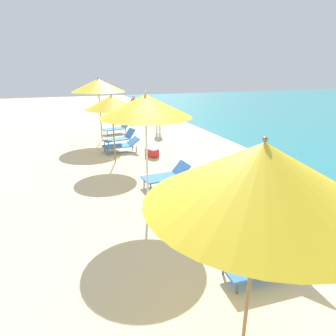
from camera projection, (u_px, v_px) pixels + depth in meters
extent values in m
cylinder|color=olive|center=(250.00, 276.00, 3.58)|extent=(0.05, 0.05, 1.95)
cone|color=yellow|center=(261.00, 174.00, 3.14)|extent=(2.58, 2.58, 0.70)
sphere|color=olive|center=(265.00, 139.00, 3.02)|extent=(0.06, 0.06, 0.06)
cube|color=blue|center=(256.00, 265.00, 4.90)|extent=(1.19, 0.64, 0.04)
cube|color=blue|center=(296.00, 248.00, 5.04)|extent=(0.42, 0.60, 0.36)
cylinder|color=#59595E|center=(237.00, 288.00, 4.60)|extent=(0.04, 0.04, 0.23)
cylinder|color=#59595E|center=(223.00, 268.00, 5.03)|extent=(0.04, 0.04, 0.23)
cylinder|color=#59595E|center=(306.00, 272.00, 4.95)|extent=(0.04, 0.04, 0.23)
cylinder|color=#59595E|center=(287.00, 255.00, 5.38)|extent=(0.04, 0.04, 0.23)
cylinder|color=silver|center=(147.00, 164.00, 7.20)|extent=(0.05, 0.05, 2.29)
cone|color=yellow|center=(146.00, 106.00, 6.74)|extent=(2.17, 2.17, 0.52)
sphere|color=silver|center=(145.00, 93.00, 6.64)|extent=(0.06, 0.06, 0.06)
cube|color=blue|center=(161.00, 178.00, 8.70)|extent=(1.11, 0.74, 0.04)
cube|color=blue|center=(181.00, 169.00, 8.90)|extent=(0.38, 0.68, 0.37)
cylinder|color=#59595E|center=(151.00, 188.00, 8.35)|extent=(0.04, 0.04, 0.26)
cylinder|color=#59595E|center=(144.00, 181.00, 8.83)|extent=(0.04, 0.04, 0.26)
cylinder|color=#59595E|center=(187.00, 182.00, 8.80)|extent=(0.04, 0.04, 0.26)
cylinder|color=#59595E|center=(179.00, 176.00, 9.28)|extent=(0.04, 0.04, 0.26)
cylinder|color=olive|center=(114.00, 136.00, 10.77)|extent=(0.05, 0.05, 1.97)
cone|color=yellow|center=(112.00, 102.00, 10.37)|extent=(1.90, 1.90, 0.49)
sphere|color=olive|center=(111.00, 94.00, 10.28)|extent=(0.06, 0.06, 0.06)
cube|color=blue|center=(116.00, 146.00, 12.22)|extent=(1.12, 0.72, 0.04)
cube|color=blue|center=(133.00, 141.00, 12.44)|extent=(0.44, 0.68, 0.30)
cylinder|color=#59595E|center=(107.00, 152.00, 11.86)|extent=(0.04, 0.04, 0.25)
cylinder|color=#59595E|center=(105.00, 149.00, 12.35)|extent=(0.04, 0.04, 0.25)
cylinder|color=#59595E|center=(136.00, 149.00, 12.31)|extent=(0.04, 0.04, 0.25)
cylinder|color=#59595E|center=(133.00, 146.00, 12.80)|extent=(0.04, 0.04, 0.25)
cylinder|color=olive|center=(100.00, 117.00, 14.00)|extent=(0.05, 0.05, 2.31)
cone|color=yellow|center=(98.00, 85.00, 13.53)|extent=(2.48, 2.48, 0.59)
sphere|color=olive|center=(98.00, 78.00, 13.42)|extent=(0.06, 0.06, 0.06)
cube|color=blue|center=(114.00, 129.00, 15.63)|extent=(1.22, 0.84, 0.04)
cube|color=blue|center=(126.00, 124.00, 15.92)|extent=(0.47, 0.69, 0.38)
cylinder|color=#59595E|center=(107.00, 133.00, 15.24)|extent=(0.04, 0.04, 0.25)
cylinder|color=#59595E|center=(104.00, 132.00, 15.67)|extent=(0.04, 0.04, 0.25)
cylinder|color=#59595E|center=(129.00, 131.00, 15.85)|extent=(0.04, 0.04, 0.25)
cylinder|color=#59595E|center=(126.00, 129.00, 16.28)|extent=(0.04, 0.04, 0.25)
cube|color=blue|center=(116.00, 140.00, 13.42)|extent=(1.25, 0.83, 0.04)
cube|color=blue|center=(130.00, 133.00, 13.72)|extent=(0.46, 0.64, 0.41)
cylinder|color=#59595E|center=(108.00, 145.00, 13.03)|extent=(0.04, 0.04, 0.23)
cylinder|color=#59595E|center=(104.00, 143.00, 13.41)|extent=(0.04, 0.04, 0.23)
cylinder|color=#59595E|center=(134.00, 141.00, 13.69)|extent=(0.04, 0.04, 0.23)
cylinder|color=#59595E|center=(130.00, 139.00, 14.07)|extent=(0.04, 0.04, 0.23)
cylinder|color=silver|center=(160.00, 126.00, 15.67)|extent=(0.11, 0.11, 0.81)
cylinder|color=silver|center=(157.00, 126.00, 15.72)|extent=(0.11, 0.11, 0.81)
cube|color=silver|center=(158.00, 113.00, 15.46)|extent=(0.42, 0.39, 0.61)
sphere|color=beige|center=(158.00, 105.00, 15.33)|extent=(0.22, 0.22, 0.22)
cylinder|color=#3F9972|center=(133.00, 115.00, 19.44)|extent=(0.11, 0.11, 0.82)
cylinder|color=#3F9972|center=(135.00, 115.00, 19.46)|extent=(0.11, 0.11, 0.82)
cube|color=#D8334C|center=(134.00, 104.00, 19.22)|extent=(0.40, 0.30, 0.61)
sphere|color=#D8A87F|center=(133.00, 97.00, 19.08)|extent=(0.22, 0.22, 0.22)
sphere|color=#3FB266|center=(241.00, 158.00, 10.94)|extent=(0.36, 0.36, 0.36)
cube|color=red|center=(152.00, 153.00, 11.67)|extent=(0.51, 0.59, 0.31)
cube|color=white|center=(152.00, 149.00, 11.61)|extent=(0.52, 0.61, 0.05)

